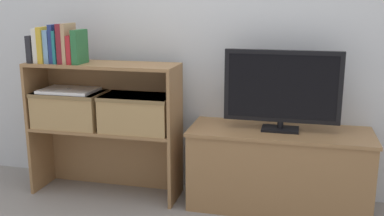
{
  "coord_description": "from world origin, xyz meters",
  "views": [
    {
      "loc": [
        0.63,
        -2.45,
        1.26
      ],
      "look_at": [
        0.0,
        0.15,
        0.62
      ],
      "focal_mm": 42.0,
      "sensor_mm": 36.0,
      "label": 1
    }
  ],
  "objects": [
    {
      "name": "bookshelf_upper_tier",
      "position": [
        -0.59,
        0.21,
        0.72
      ],
      "size": [
        0.97,
        0.3,
        0.42
      ],
      "color": "olive",
      "rests_on": "bookshelf_lower_tier"
    },
    {
      "name": "book_teal",
      "position": [
        -0.84,
        0.1,
        0.98
      ],
      "size": [
        0.02,
        0.16,
        0.2
      ],
      "color": "#1E7075",
      "rests_on": "bookshelf_upper_tier"
    },
    {
      "name": "book_tan",
      "position": [
        -0.78,
        0.1,
        1.0
      ],
      "size": [
        0.02,
        0.15,
        0.25
      ],
      "color": "tan",
      "rests_on": "bookshelf_upper_tier"
    },
    {
      "name": "bookshelf_lower_tier",
      "position": [
        -0.59,
        0.21,
        0.29
      ],
      "size": [
        0.97,
        0.3,
        0.45
      ],
      "color": "olive",
      "rests_on": "ground_plane"
    },
    {
      "name": "tv_stand",
      "position": [
        0.53,
        0.2,
        0.25
      ],
      "size": [
        1.1,
        0.43,
        0.5
      ],
      "color": "olive",
      "rests_on": "ground_plane"
    },
    {
      "name": "book_crimson",
      "position": [
        -0.75,
        0.1,
        0.96
      ],
      "size": [
        0.03,
        0.15,
        0.18
      ],
      "color": "#B22328",
      "rests_on": "bookshelf_upper_tier"
    },
    {
      "name": "book_maroon",
      "position": [
        -0.81,
        0.1,
        1.0
      ],
      "size": [
        0.04,
        0.14,
        0.25
      ],
      "color": "maroon",
      "rests_on": "bookshelf_upper_tier"
    },
    {
      "name": "book_charcoal",
      "position": [
        -1.02,
        0.1,
        0.96
      ],
      "size": [
        0.04,
        0.15,
        0.17
      ],
      "color": "#232328",
      "rests_on": "bookshelf_upper_tier"
    },
    {
      "name": "book_navy",
      "position": [
        -0.87,
        0.1,
        0.99
      ],
      "size": [
        0.03,
        0.13,
        0.24
      ],
      "color": "navy",
      "rests_on": "bookshelf_upper_tier"
    },
    {
      "name": "book_mustard",
      "position": [
        -0.95,
        0.1,
        0.99
      ],
      "size": [
        0.03,
        0.15,
        0.22
      ],
      "color": "gold",
      "rests_on": "bookshelf_upper_tier"
    },
    {
      "name": "tv",
      "position": [
        0.53,
        0.2,
        0.75
      ],
      "size": [
        0.68,
        0.14,
        0.48
      ],
      "color": "black",
      "rests_on": "tv_stand"
    },
    {
      "name": "ground_plane",
      "position": [
        0.0,
        0.0,
        0.0
      ],
      "size": [
        16.0,
        16.0,
        0.0
      ],
      "primitive_type": "plane",
      "color": "gray"
    },
    {
      "name": "book_skyblue",
      "position": [
        -0.91,
        0.1,
        0.98
      ],
      "size": [
        0.03,
        0.12,
        0.21
      ],
      "color": "#709ECC",
      "rests_on": "bookshelf_upper_tier"
    },
    {
      "name": "storage_basket_left",
      "position": [
        -0.82,
        0.14,
        0.58
      ],
      "size": [
        0.44,
        0.27,
        0.23
      ],
      "color": "tan",
      "rests_on": "bookshelf_lower_tier"
    },
    {
      "name": "book_ivory",
      "position": [
        -0.98,
        0.1,
        0.98
      ],
      "size": [
        0.03,
        0.13,
        0.21
      ],
      "color": "silver",
      "rests_on": "bookshelf_upper_tier"
    },
    {
      "name": "storage_basket_right",
      "position": [
        -0.35,
        0.14,
        0.58
      ],
      "size": [
        0.44,
        0.27,
        0.23
      ],
      "color": "tan",
      "rests_on": "bookshelf_lower_tier"
    },
    {
      "name": "book_forest",
      "position": [
        -0.71,
        0.1,
        0.98
      ],
      "size": [
        0.04,
        0.16,
        0.21
      ],
      "color": "#286638",
      "rests_on": "bookshelf_upper_tier"
    },
    {
      "name": "wall_back",
      "position": [
        0.0,
        0.44,
        1.2
      ],
      "size": [
        10.0,
        0.05,
        2.4
      ],
      "color": "silver",
      "rests_on": "ground_plane"
    },
    {
      "name": "laptop",
      "position": [
        -0.82,
        0.14,
        0.69
      ],
      "size": [
        0.35,
        0.25,
        0.02
      ],
      "color": "white",
      "rests_on": "storage_basket_left"
    }
  ]
}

